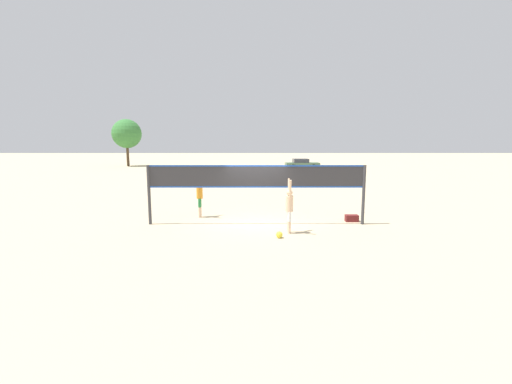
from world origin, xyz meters
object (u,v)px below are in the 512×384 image
object	(u,v)px
volleyball_net	(256,182)
parked_car_near	(301,164)
player_spiker	(289,205)
gear_bag	(351,218)
player_blocker	(199,193)
tree_left_cluster	(126,134)
volleyball	(279,235)

from	to	relation	value
volleyball_net	parked_car_near	xyz separation A→B (m)	(5.96, 30.50, -1.18)
volleyball_net	parked_car_near	bearing A→B (deg)	78.94
volleyball_net	player_spiker	world-z (taller)	volleyball_net
parked_car_near	gear_bag	bearing A→B (deg)	-96.77
player_blocker	gear_bag	bearing A→B (deg)	82.61
player_blocker	tree_left_cluster	world-z (taller)	tree_left_cluster
player_blocker	volleyball	xyz separation A→B (m)	(3.42, -3.48, -1.01)
player_blocker	player_spiker	bearing A→B (deg)	53.92
volleyball_net	tree_left_cluster	world-z (taller)	tree_left_cluster
volleyball	gear_bag	size ratio (longest dim) A/B	0.43
volleyball_net	gear_bag	size ratio (longest dim) A/B	16.51
player_spiker	gear_bag	world-z (taller)	player_spiker
player_spiker	parked_car_near	bearing A→B (deg)	-8.41
volleyball	parked_car_near	xyz separation A→B (m)	(5.13, 32.60, 0.49)
volleyball_net	player_blocker	size ratio (longest dim) A/B	4.22
parked_car_near	tree_left_cluster	world-z (taller)	tree_left_cluster
gear_bag	parked_car_near	size ratio (longest dim) A/B	0.12
volleyball_net	volleyball	world-z (taller)	volleyball_net
gear_bag	tree_left_cluster	size ratio (longest dim) A/B	0.08
volleyball_net	gear_bag	bearing A→B (deg)	6.90
player_blocker	volleyball	size ratio (longest dim) A/B	9.01
volleyball_net	tree_left_cluster	size ratio (longest dim) A/B	1.33
player_blocker	volleyball	world-z (taller)	player_blocker
player_spiker	tree_left_cluster	bearing A→B (deg)	28.03
volleyball_net	volleyball	xyz separation A→B (m)	(0.83, -2.11, -1.67)
volleyball_net	parked_car_near	world-z (taller)	volleyball_net
gear_bag	parked_car_near	world-z (taller)	parked_car_near
gear_bag	parked_car_near	distance (m)	30.05
player_spiker	parked_car_near	distance (m)	32.26
volleyball_net	player_spiker	distance (m)	2.01
volleyball_net	player_spiker	xyz separation A→B (m)	(1.24, -1.42, -0.71)
gear_bag	player_blocker	bearing A→B (deg)	172.61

